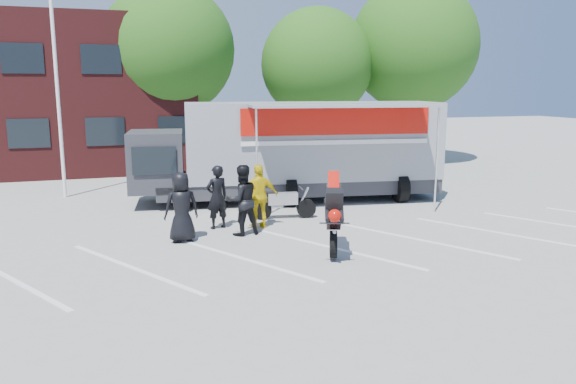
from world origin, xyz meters
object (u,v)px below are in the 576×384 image
tree_mid (317,64)px  transporter_truck (299,199)px  flagpole (63,52)px  parked_motorcycle (284,219)px  spectator_leather_b (217,197)px  spectator_leather_c (242,200)px  spectator_leather_a (181,207)px  stunt_bike_rider (332,251)px  spectator_hivis (260,196)px  tree_left (168,50)px  tree_right (414,46)px

tree_mid → transporter_truck: tree_mid is taller
flagpole → tree_mid: flagpole is taller
tree_mid → parked_motorcycle: size_ratio=3.92×
flagpole → spectator_leather_b: bearing=-56.3°
tree_mid → spectator_leather_b: tree_mid is taller
transporter_truck → spectator_leather_c: bearing=-118.9°
flagpole → parked_motorcycle: bearing=-42.1°
spectator_leather_a → spectator_leather_b: bearing=-140.4°
spectator_leather_a → stunt_bike_rider: bearing=145.2°
stunt_bike_rider → spectator_hivis: (-1.06, 2.75, 0.89)m
tree_left → tree_right: tree_right is taller
spectator_leather_a → tree_right: bearing=-142.6°
spectator_leather_a → spectator_leather_c: bearing=-177.9°
tree_mid → spectator_leather_c: tree_mid is taller
tree_mid → spectator_hivis: bearing=-117.9°
spectator_leather_c → stunt_bike_rider: bearing=117.4°
flagpole → parked_motorcycle: 9.76m
tree_right → spectator_leather_b: (-12.17, -10.62, -4.99)m
spectator_hivis → stunt_bike_rider: bearing=107.9°
flagpole → transporter_truck: flagpole is taller
transporter_truck → spectator_hivis: spectator_hivis is taller
tree_right → parked_motorcycle: 15.42m
tree_left → spectator_hivis: (0.97, -12.40, -4.67)m
stunt_bike_rider → spectator_leather_c: (-1.71, 2.15, 0.94)m
stunt_bike_rider → spectator_leather_a: (-3.31, 1.98, 0.90)m
stunt_bike_rider → transporter_truck: bearing=98.9°
flagpole → tree_right: 16.88m
tree_left → spectator_leather_a: tree_left is taller
tree_right → stunt_bike_rider: bearing=-126.1°
parked_motorcycle → spectator_leather_c: spectator_leather_c is taller
tree_right → spectator_hivis: bearing=-135.3°
flagpole → tree_right: tree_right is taller
tree_right → transporter_truck: (-8.70, -7.51, -5.88)m
transporter_truck → spectator_leather_b: size_ratio=5.95×
transporter_truck → stunt_bike_rider: bearing=-93.9°
tree_right → transporter_truck: size_ratio=0.86×
transporter_truck → spectator_leather_a: 6.25m
parked_motorcycle → spectator_leather_a: size_ratio=1.09×
tree_mid → stunt_bike_rider: (-4.97, -14.15, -4.94)m
tree_left → spectator_leather_b: size_ratio=4.86×
spectator_leather_b → spectator_hivis: size_ratio=0.99×
flagpole → stunt_bike_rider: flagpole is taller
transporter_truck → spectator_leather_c: size_ratio=5.61×
parked_motorcycle → spectator_leather_c: 2.34m
tree_mid → spectator_hivis: 13.52m
spectator_leather_a → spectator_hivis: (2.25, 0.77, -0.00)m
transporter_truck → parked_motorcycle: bearing=-109.8°
parked_motorcycle → stunt_bike_rider: 3.55m
flagpole → transporter_truck: (7.55, -3.01, -5.05)m
tree_mid → spectator_leather_c: 14.31m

